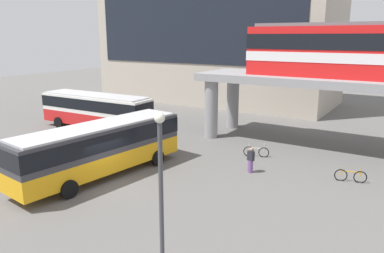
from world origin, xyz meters
TOP-DOWN VIEW (x-y plane):
  - ground_plane at (0.00, 10.00)m, footprint 120.00×120.00m
  - station_building at (-8.88, 29.13)m, footprint 29.53×12.52m
  - bus_main at (-1.32, 0.83)m, footprint 3.84×11.26m
  - bus_secondary at (-10.21, 8.94)m, footprint 11.12×3.04m
  - bicycle_silver at (5.13, 9.28)m, footprint 1.71×0.63m
  - bicycle_orange at (11.58, 7.85)m, footprint 1.75×0.50m
  - pedestrian_by_bike_rack at (6.03, 6.18)m, footprint 0.46×0.37m
  - lamp_post at (7.41, -4.82)m, footprint 0.36×0.36m

SIDE VIEW (x-z plane):
  - ground_plane at x=0.00m, z-range 0.00..0.00m
  - bicycle_silver at x=5.13m, z-range -0.16..0.88m
  - bicycle_orange at x=11.58m, z-range -0.16..0.88m
  - pedestrian_by_bike_rack at x=6.03m, z-range -0.05..1.55m
  - bus_main at x=-1.32m, z-range 0.38..3.60m
  - bus_secondary at x=-10.21m, z-range 0.38..3.60m
  - lamp_post at x=7.41m, z-range 0.56..6.41m
  - station_building at x=-8.88m, z-range 0.00..19.02m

